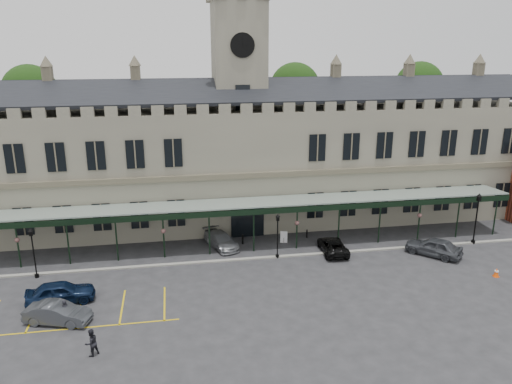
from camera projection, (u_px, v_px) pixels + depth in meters
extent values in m
plane|color=#29292B|center=(269.00, 288.00, 38.68)|extent=(140.00, 140.00, 0.00)
cube|color=slate|center=(240.00, 165.00, 52.03)|extent=(60.00, 10.00, 12.00)
cube|color=brown|center=(247.00, 175.00, 47.09)|extent=(60.00, 0.35, 0.50)
cube|color=black|center=(243.00, 91.00, 47.41)|extent=(60.00, 4.77, 2.20)
cube|color=black|center=(236.00, 87.00, 52.12)|extent=(60.00, 4.77, 2.20)
cube|color=black|center=(247.00, 218.00, 48.41)|extent=(3.20, 0.18, 3.80)
cube|color=slate|center=(239.00, 117.00, 50.58)|extent=(5.00, 5.00, 22.00)
cylinder|color=silver|center=(242.00, 45.00, 46.13)|extent=(2.20, 0.12, 2.20)
cylinder|color=black|center=(242.00, 45.00, 46.07)|extent=(2.30, 0.04, 2.30)
cube|color=black|center=(243.00, 100.00, 47.58)|extent=(1.40, 0.12, 2.80)
cube|color=#8C9E93|center=(250.00, 202.00, 45.98)|extent=(50.00, 4.00, 0.40)
cube|color=black|center=(254.00, 212.00, 44.16)|extent=(50.00, 0.18, 0.50)
cube|color=gray|center=(257.00, 258.00, 43.85)|extent=(60.00, 0.40, 0.12)
cylinder|color=#332314|center=(38.00, 154.00, 56.95)|extent=(0.70, 0.70, 12.00)
sphere|color=black|center=(30.00, 92.00, 54.92)|extent=(6.00, 6.00, 6.00)
cylinder|color=#332314|center=(294.00, 145.00, 61.82)|extent=(0.70, 0.70, 12.00)
sphere|color=black|center=(295.00, 88.00, 59.79)|extent=(6.00, 6.00, 6.00)
cylinder|color=#332314|center=(414.00, 141.00, 64.41)|extent=(0.70, 0.70, 12.00)
sphere|color=black|center=(419.00, 86.00, 62.38)|extent=(6.00, 6.00, 6.00)
cylinder|color=black|center=(37.00, 276.00, 40.37)|extent=(0.33, 0.33, 0.28)
cylinder|color=black|center=(34.00, 257.00, 39.88)|extent=(0.11, 0.11, 3.68)
cube|color=black|center=(31.00, 233.00, 39.30)|extent=(0.26, 0.26, 0.37)
cone|color=black|center=(30.00, 230.00, 39.21)|extent=(0.41, 0.41, 0.28)
cylinder|color=black|center=(277.00, 256.00, 44.06)|extent=(0.32, 0.32, 0.27)
cylinder|color=black|center=(277.00, 239.00, 43.58)|extent=(0.11, 0.11, 3.54)
cube|color=black|center=(278.00, 219.00, 43.03)|extent=(0.25, 0.25, 0.35)
cone|color=black|center=(278.00, 215.00, 42.94)|extent=(0.39, 0.39, 0.27)
cylinder|color=black|center=(473.00, 242.00, 47.15)|extent=(0.39, 0.39, 0.32)
cylinder|color=black|center=(476.00, 222.00, 46.58)|extent=(0.13, 0.13, 4.29)
cube|color=black|center=(479.00, 199.00, 45.91)|extent=(0.30, 0.30, 0.43)
cone|color=black|center=(479.00, 195.00, 45.80)|extent=(0.47, 0.47, 0.32)
cube|color=#FE4D08|center=(496.00, 276.00, 40.55)|extent=(0.40, 0.40, 0.04)
cone|color=#FE4D08|center=(496.00, 272.00, 40.45)|extent=(0.47, 0.47, 0.74)
cylinder|color=silver|center=(497.00, 271.00, 40.42)|extent=(0.31, 0.31, 0.11)
cylinder|color=black|center=(284.00, 240.00, 47.32)|extent=(0.06, 0.06, 0.48)
cube|color=silver|center=(284.00, 237.00, 47.22)|extent=(0.66, 0.21, 1.15)
cylinder|color=black|center=(243.00, 239.00, 46.92)|extent=(0.17, 0.17, 0.98)
cylinder|color=black|center=(307.00, 234.00, 48.49)|extent=(0.14, 0.14, 0.82)
imported|color=#0B1933|center=(61.00, 292.00, 36.31)|extent=(5.06, 2.62, 1.64)
imported|color=#3A3D42|center=(57.00, 313.00, 33.69)|extent=(4.69, 2.75, 1.46)
imported|color=gray|center=(221.00, 240.00, 46.23)|extent=(3.43, 5.05, 1.36)
imported|color=black|center=(333.00, 246.00, 45.02)|extent=(2.31, 4.63, 1.26)
imported|color=#3A3D42|center=(434.00, 247.00, 44.37)|extent=(4.78, 4.84, 1.65)
imported|color=black|center=(66.00, 311.00, 33.70)|extent=(0.66, 0.74, 1.70)
imported|color=black|center=(91.00, 343.00, 30.16)|extent=(1.08, 1.06, 1.75)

